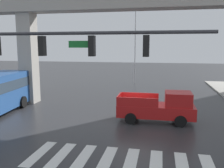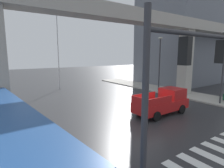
# 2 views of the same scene
# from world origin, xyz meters

# --- Properties ---
(ground_plane) EXTENTS (120.00, 120.00, 0.00)m
(ground_plane) POSITION_xyz_m (0.00, 0.00, 0.00)
(ground_plane) COLOR #2D2D30
(elevated_overpass) EXTENTS (59.43, 1.84, 9.13)m
(elevated_overpass) POSITION_xyz_m (0.00, 3.48, 7.76)
(elevated_overpass) COLOR #ADA89E
(elevated_overpass) RESTS_ON ground
(office_building) EXTENTS (13.16, 10.22, 28.44)m
(office_building) POSITION_xyz_m (18.48, 10.28, 14.22)
(office_building) COLOR slate
(office_building) RESTS_ON ground
(sidewalk_east) EXTENTS (4.00, 36.00, 0.15)m
(sidewalk_east) POSITION_xyz_m (9.90, 2.00, 0.07)
(sidewalk_east) COLOR #ADA89E
(sidewalk_east) RESTS_ON ground
(pickup_truck) EXTENTS (5.12, 2.12, 2.08)m
(pickup_truck) POSITION_xyz_m (1.75, -0.12, 0.99)
(pickup_truck) COLOR red
(pickup_truck) RESTS_ON ground
(traffic_signal_mast) EXTENTS (10.89, 0.32, 6.20)m
(traffic_signal_mast) POSITION_xyz_m (-3.40, -6.72, 4.67)
(traffic_signal_mast) COLOR #38383D
(traffic_signal_mast) RESTS_ON ground
(street_lamp_near_corner) EXTENTS (0.44, 0.70, 7.24)m
(street_lamp_near_corner) POSITION_xyz_m (8.70, -1.49, 4.56)
(street_lamp_near_corner) COLOR #38383D
(street_lamp_near_corner) RESTS_ON ground
(street_lamp_mid_block) EXTENTS (0.44, 0.70, 7.24)m
(street_lamp_mid_block) POSITION_xyz_m (8.70, 6.51, 4.56)
(street_lamp_mid_block) COLOR #38383D
(street_lamp_mid_block) RESTS_ON ground
(flagpole) EXTENTS (1.16, 0.12, 11.94)m
(flagpole) POSITION_xyz_m (-1.64, 16.02, 6.80)
(flagpole) COLOR silver
(flagpole) RESTS_ON ground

